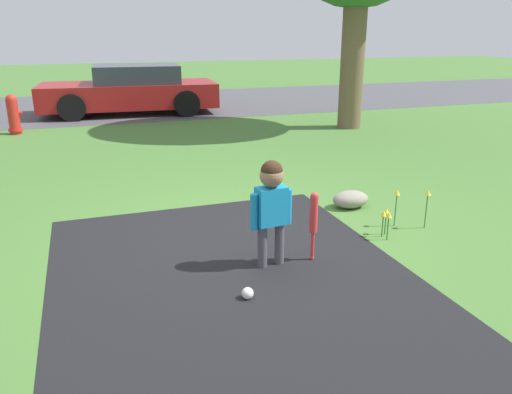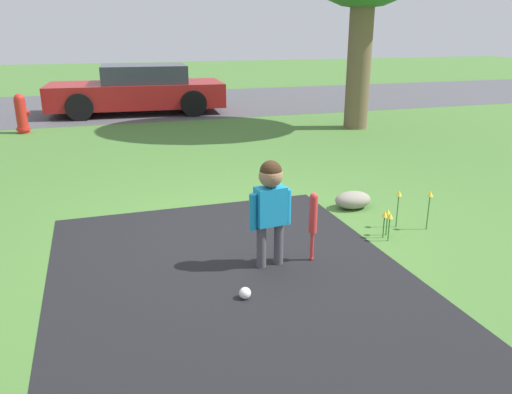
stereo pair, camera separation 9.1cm
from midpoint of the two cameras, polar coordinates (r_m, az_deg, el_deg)
ground_plane at (r=5.12m, az=-1.95°, el=-4.30°), size 60.00×60.00×0.00m
street_strip at (r=14.67m, az=-13.79°, el=10.21°), size 40.00×6.00×0.01m
child at (r=4.24m, az=1.16°, el=-0.21°), size 0.39×0.20×0.96m
baseball_bat at (r=4.44m, az=6.02°, el=-2.26°), size 0.07×0.07×0.65m
sports_ball at (r=3.94m, az=-1.64°, el=-10.94°), size 0.09×0.09×0.09m
fire_hydrant at (r=11.21m, az=-26.19°, el=8.43°), size 0.30×0.27×0.79m
parked_car at (r=13.11m, az=-14.28°, el=11.74°), size 4.36×2.21×1.18m
flower_bed at (r=5.25m, az=15.38°, el=-1.07°), size 0.62×0.36×0.42m
edging_rock at (r=5.95m, az=10.32°, el=-0.26°), size 0.44×0.30×0.20m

